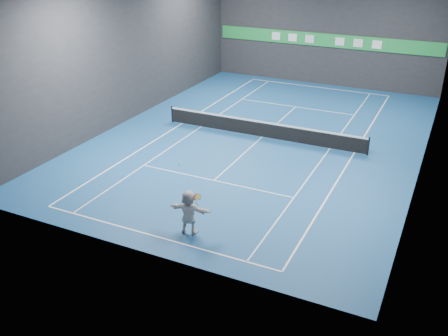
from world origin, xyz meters
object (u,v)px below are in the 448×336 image
at_px(player, 189,212).
at_px(tennis_net, 262,129).
at_px(tennis_ball, 179,164).
at_px(tennis_racket, 197,198).

xyz_separation_m(player, tennis_net, (-1.20, 11.03, -0.41)).
relative_size(player, tennis_ball, 30.26).
height_order(tennis_net, tennis_racket, tennis_racket).
distance_m(player, tennis_racket, 0.81).
relative_size(tennis_ball, tennis_racket, 0.12).
height_order(player, tennis_racket, player).
distance_m(tennis_net, tennis_racket, 11.15).
relative_size(tennis_ball, tennis_net, 0.00).
bearing_deg(tennis_net, tennis_racket, -81.80).
distance_m(player, tennis_net, 11.10).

